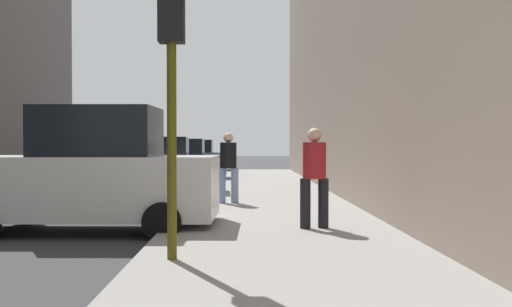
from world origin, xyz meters
The scene contains 9 objects.
sidewalk centered at (6.00, 0.00, 0.07)m, with size 4.00×40.00×0.15m, color gray.
parked_white_van centered at (2.65, -1.33, 1.03)m, with size 4.66×2.18×2.25m.
parked_silver_sedan centered at (2.65, 5.35, 0.85)m, with size 4.27×2.19×1.79m.
parked_blue_sedan centered at (2.65, 12.20, 0.85)m, with size 4.21×2.08×1.79m.
parked_gray_coupe centered at (2.65, 19.23, 0.85)m, with size 4.20×2.06×1.79m.
fire_hydrant centered at (4.45, 7.47, 0.50)m, with size 0.42×0.22×0.70m.
traffic_light centered at (4.50, -4.49, 2.76)m, with size 0.32×0.32×3.60m.
pedestrian_in_red_jacket centered at (6.61, -1.94, 1.10)m, with size 0.52×0.46×1.71m.
pedestrian_in_jeans centered at (5.04, 2.21, 1.10)m, with size 0.52×0.47×1.71m.
Camera 1 is at (5.38, -11.62, 1.60)m, focal length 40.00 mm.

